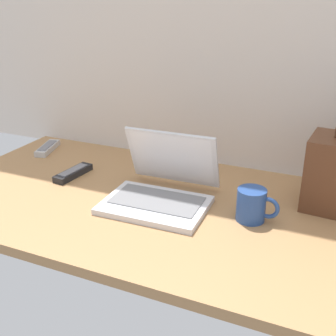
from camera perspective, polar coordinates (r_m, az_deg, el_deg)
The scene contains 5 objects.
desk at distance 1.29m, azimuth 1.06°, elevation -5.70°, with size 1.60×0.76×0.03m.
laptop at distance 1.29m, azimuth -0.91°, elevation -2.71°, with size 0.32×0.30×0.21m.
coffee_mug at distance 1.21m, azimuth 11.38°, elevation -4.90°, with size 0.12×0.08×0.10m.
remote_control_near at distance 1.79m, azimuth -16.04°, elevation 2.63°, with size 0.09×0.17×0.02m.
remote_control_far at distance 1.52m, azimuth -12.76°, elevation -0.65°, with size 0.06×0.16×0.02m.
Camera 1 is at (0.43, -1.05, 0.63)m, focal length 44.85 mm.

